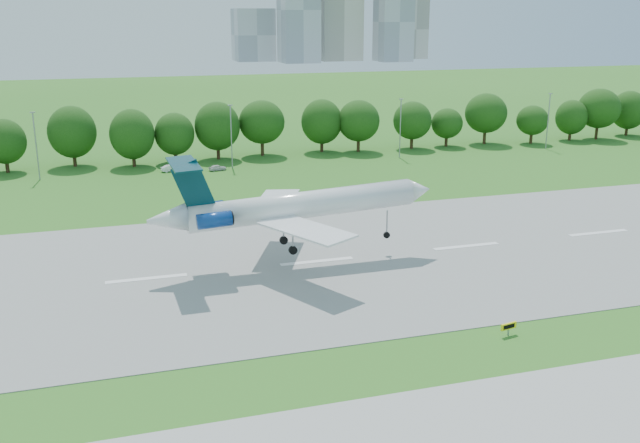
{
  "coord_description": "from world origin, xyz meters",
  "views": [
    {
      "loc": [
        -43.2,
        -52.45,
        28.67
      ],
      "look_at": [
        -21.73,
        18.0,
        7.18
      ],
      "focal_mm": 40.0,
      "sensor_mm": 36.0,
      "label": 1
    }
  ],
  "objects_px": {
    "taxi_sign_left": "(509,326)",
    "service_vehicle_b": "(218,168)",
    "airliner": "(288,206)",
    "service_vehicle_a": "(171,168)"
  },
  "relations": [
    {
      "from": "service_vehicle_a",
      "to": "airliner",
      "type": "bearing_deg",
      "value": 177.88
    },
    {
      "from": "airliner",
      "to": "service_vehicle_a",
      "type": "height_order",
      "value": "airliner"
    },
    {
      "from": "airliner",
      "to": "taxi_sign_left",
      "type": "distance_m",
      "value": 29.33
    },
    {
      "from": "airliner",
      "to": "service_vehicle_a",
      "type": "relative_size",
      "value": 9.11
    },
    {
      "from": "service_vehicle_a",
      "to": "service_vehicle_b",
      "type": "distance_m",
      "value": 8.68
    },
    {
      "from": "airliner",
      "to": "service_vehicle_b",
      "type": "distance_m",
      "value": 55.88
    },
    {
      "from": "service_vehicle_a",
      "to": "service_vehicle_b",
      "type": "xyz_separation_m",
      "value": [
        8.5,
        -1.75,
        -0.06
      ]
    },
    {
      "from": "airliner",
      "to": "service_vehicle_b",
      "type": "bearing_deg",
      "value": 88.19
    },
    {
      "from": "taxi_sign_left",
      "to": "service_vehicle_b",
      "type": "bearing_deg",
      "value": 89.03
    },
    {
      "from": "taxi_sign_left",
      "to": "service_vehicle_b",
      "type": "height_order",
      "value": "taxi_sign_left"
    }
  ]
}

